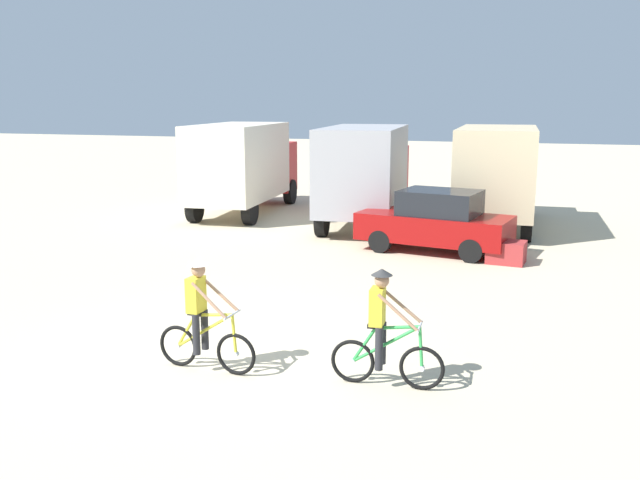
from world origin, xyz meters
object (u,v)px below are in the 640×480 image
(cyclist_cowboy_hat, at_px, (384,332))
(supply_crate, at_px, (506,252))
(cyclist_orange_shirt, at_px, (202,319))
(box_truck_tan_camper, at_px, (497,171))
(box_truck_cream_rv, at_px, (243,164))
(sedan_parked, at_px, (436,221))
(box_truck_grey_hauler, at_px, (366,170))

(cyclist_cowboy_hat, distance_m, supply_crate, 8.87)
(cyclist_orange_shirt, bearing_deg, supply_crate, 64.74)
(box_truck_tan_camper, height_order, supply_crate, box_truck_tan_camper)
(box_truck_tan_camper, distance_m, supply_crate, 5.54)
(box_truck_cream_rv, xyz_separation_m, supply_crate, (9.84, -5.34, -1.58))
(sedan_parked, bearing_deg, box_truck_cream_rv, 149.78)
(cyclist_cowboy_hat, height_order, supply_crate, cyclist_cowboy_hat)
(box_truck_cream_rv, relative_size, box_truck_grey_hauler, 1.00)
(supply_crate, bearing_deg, box_truck_cream_rv, 151.52)
(box_truck_grey_hauler, distance_m, box_truck_tan_camper, 4.34)
(box_truck_tan_camper, height_order, cyclist_orange_shirt, box_truck_tan_camper)
(cyclist_cowboy_hat, bearing_deg, cyclist_orange_shirt, -174.95)
(sedan_parked, xyz_separation_m, supply_crate, (1.98, -0.76, -0.59))
(box_truck_cream_rv, xyz_separation_m, sedan_parked, (7.86, -4.58, -0.99))
(sedan_parked, height_order, cyclist_cowboy_hat, cyclist_cowboy_hat)
(cyclist_cowboy_hat, bearing_deg, box_truck_grey_hauler, 104.99)
(sedan_parked, xyz_separation_m, cyclist_cowboy_hat, (0.60, -9.51, -0.04))
(box_truck_tan_camper, xyz_separation_m, supply_crate, (0.65, -5.27, -1.58))
(box_truck_grey_hauler, xyz_separation_m, cyclist_cowboy_hat, (3.50, -13.06, -1.03))
(cyclist_orange_shirt, bearing_deg, box_truck_tan_camper, 75.83)
(box_truck_cream_rv, xyz_separation_m, cyclist_orange_shirt, (5.59, -14.34, -1.03))
(box_truck_cream_rv, bearing_deg, sedan_parked, -30.22)
(sedan_parked, bearing_deg, cyclist_cowboy_hat, -86.39)
(box_truck_cream_rv, relative_size, box_truck_tan_camper, 1.01)
(box_truck_tan_camper, bearing_deg, cyclist_cowboy_hat, -93.02)
(box_truck_cream_rv, distance_m, sedan_parked, 9.15)
(box_truck_grey_hauler, xyz_separation_m, sedan_parked, (2.90, -3.55, -0.99))
(box_truck_tan_camper, xyz_separation_m, cyclist_cowboy_hat, (-0.74, -14.02, -1.03))
(cyclist_orange_shirt, bearing_deg, sedan_parked, 76.95)
(box_truck_cream_rv, distance_m, box_truck_tan_camper, 9.20)
(box_truck_cream_rv, bearing_deg, cyclist_cowboy_hat, -59.02)
(box_truck_tan_camper, distance_m, cyclist_orange_shirt, 14.76)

